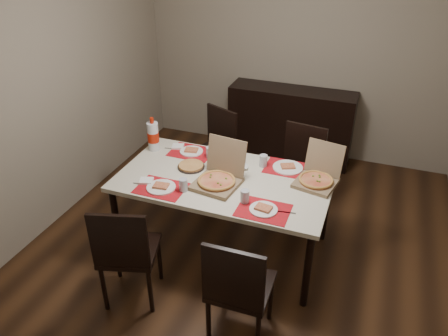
{
  "coord_description": "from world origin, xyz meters",
  "views": [
    {
      "loc": [
        0.95,
        -3.12,
        2.7
      ],
      "look_at": [
        -0.16,
        -0.15,
        0.85
      ],
      "focal_mm": 35.0,
      "sensor_mm": 36.0,
      "label": 1
    }
  ],
  "objects": [
    {
      "name": "setting_near_right",
      "position": [
        0.24,
        -0.47,
        0.77
      ],
      "size": [
        0.44,
        0.3,
        0.11
      ],
      "color": "#B90C16",
      "rests_on": "dining_table"
    },
    {
      "name": "dip_bowl",
      "position": [
        -0.06,
        0.06,
        0.76
      ],
      "size": [
        0.13,
        0.13,
        0.03
      ],
      "primitive_type": "imported",
      "rotation": [
        0.0,
        0.0,
        0.3
      ],
      "color": "white",
      "rests_on": "dining_table"
    },
    {
      "name": "napkin_loose",
      "position": [
        -0.18,
        -0.21,
        0.76
      ],
      "size": [
        0.13,
        0.14,
        0.02
      ],
      "primitive_type": "cube",
      "rotation": [
        0.0,
        0.0,
        1.38
      ],
      "color": "white",
      "rests_on": "dining_table"
    },
    {
      "name": "soda_bottle",
      "position": [
        -0.97,
        0.11,
        0.89
      ],
      "size": [
        0.11,
        0.11,
        0.33
      ],
      "color": "silver",
      "rests_on": "dining_table"
    },
    {
      "name": "setting_far_left",
      "position": [
        -0.57,
        0.17,
        0.77
      ],
      "size": [
        0.52,
        0.3,
        0.11
      ],
      "color": "#B90C16",
      "rests_on": "dining_table"
    },
    {
      "name": "ground",
      "position": [
        0.0,
        0.0,
        -0.01
      ],
      "size": [
        3.8,
        4.0,
        0.02
      ],
      "primitive_type": "cube",
      "color": "#3C2312",
      "rests_on": "ground"
    },
    {
      "name": "chair_far_right",
      "position": [
        0.34,
        0.66,
        0.51
      ],
      "size": [
        0.48,
        0.48,
        0.93
      ],
      "color": "black",
      "rests_on": "ground"
    },
    {
      "name": "faina_plate",
      "position": [
        -0.49,
        -0.08,
        0.76
      ],
      "size": [
        0.24,
        0.24,
        0.03
      ],
      "color": "black",
      "rests_on": "dining_table"
    },
    {
      "name": "setting_far_right",
      "position": [
        0.26,
        0.19,
        0.77
      ],
      "size": [
        0.51,
        0.3,
        0.11
      ],
      "color": "#B90C16",
      "rests_on": "dining_table"
    },
    {
      "name": "pizza_box_right",
      "position": [
        0.6,
        0.05,
        0.8
      ],
      "size": [
        0.38,
        0.41,
        0.32
      ],
      "color": "brown",
      "rests_on": "dining_table"
    },
    {
      "name": "pizza_box_center",
      "position": [
        -0.17,
        -0.25,
        0.81
      ],
      "size": [
        0.4,
        0.43,
        0.35
      ],
      "color": "brown",
      "rests_on": "dining_table"
    },
    {
      "name": "dining_table",
      "position": [
        -0.16,
        -0.15,
        0.68
      ],
      "size": [
        1.8,
        1.0,
        0.75
      ],
      "color": "beige",
      "rests_on": "ground"
    },
    {
      "name": "room_walls",
      "position": [
        0.0,
        0.43,
        1.73
      ],
      "size": [
        3.84,
        4.02,
        2.62
      ],
      "color": "gray",
      "rests_on": "ground"
    },
    {
      "name": "chair_near_left",
      "position": [
        -0.61,
        -1.02,
        0.51
      ],
      "size": [
        0.52,
        0.52,
        0.93
      ],
      "color": "black",
      "rests_on": "ground"
    },
    {
      "name": "chair_near_right",
      "position": [
        0.29,
        -1.08,
        0.51
      ],
      "size": [
        0.43,
        0.43,
        0.93
      ],
      "color": "black",
      "rests_on": "ground"
    },
    {
      "name": "sideboard",
      "position": [
        0.0,
        1.78,
        0.45
      ],
      "size": [
        1.5,
        0.4,
        0.9
      ],
      "primitive_type": "cube",
      "color": "black",
      "rests_on": "ground"
    },
    {
      "name": "setting_near_left",
      "position": [
        -0.55,
        -0.47,
        0.77
      ],
      "size": [
        0.48,
        0.3,
        0.11
      ],
      "color": "#B90C16",
      "rests_on": "dining_table"
    },
    {
      "name": "chair_far_left",
      "position": [
        -0.61,
        0.77,
        0.51
      ],
      "size": [
        0.55,
        0.55,
        0.93
      ],
      "color": "black",
      "rests_on": "ground"
    }
  ]
}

